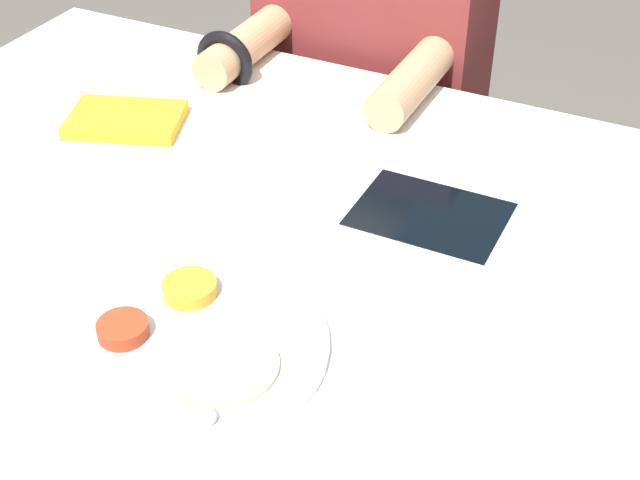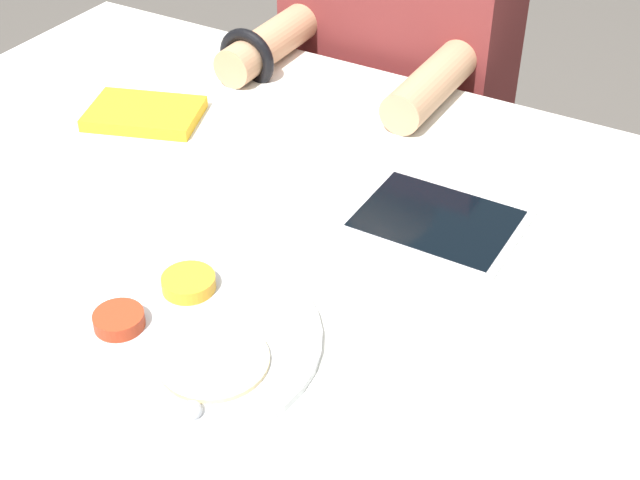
% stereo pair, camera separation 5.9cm
% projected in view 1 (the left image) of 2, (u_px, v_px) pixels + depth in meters
% --- Properties ---
extents(dining_table, '(1.29, 1.00, 0.72)m').
position_uv_depth(dining_table, '(232.00, 394.00, 1.46)').
color(dining_table, silver).
rests_on(dining_table, ground_plane).
extents(thali_tray, '(0.33, 0.33, 0.03)m').
position_uv_depth(thali_tray, '(187.00, 344.00, 1.02)').
color(thali_tray, '#B7BABF').
rests_on(thali_tray, dining_table).
extents(red_notebook, '(0.21, 0.17, 0.02)m').
position_uv_depth(red_notebook, '(126.00, 121.00, 1.43)').
color(red_notebook, silver).
rests_on(red_notebook, dining_table).
extents(tablet_device, '(0.23, 0.17, 0.01)m').
position_uv_depth(tablet_device, '(430.00, 216.00, 1.22)').
color(tablet_device, '#B7B7BC').
rests_on(tablet_device, dining_table).
extents(person_diner, '(0.43, 0.45, 1.22)m').
position_uv_depth(person_diner, '(370.00, 106.00, 1.80)').
color(person_diner, black).
rests_on(person_diner, ground_plane).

